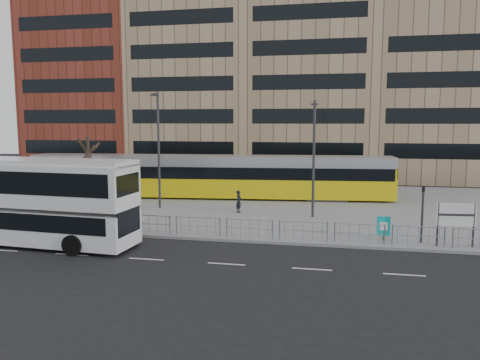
% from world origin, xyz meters
% --- Properties ---
extents(ground, '(120.00, 120.00, 0.00)m').
position_xyz_m(ground, '(0.00, 0.00, 0.00)').
color(ground, black).
rests_on(ground, ground).
extents(plaza, '(64.00, 24.00, 0.15)m').
position_xyz_m(plaza, '(0.00, 12.00, 0.07)').
color(plaza, slate).
rests_on(plaza, ground).
extents(kerb, '(64.00, 0.25, 0.17)m').
position_xyz_m(kerb, '(0.00, 0.05, 0.07)').
color(kerb, gray).
rests_on(kerb, ground).
extents(building_row, '(70.40, 18.40, 31.20)m').
position_xyz_m(building_row, '(1.55, 34.27, 12.91)').
color(building_row, maroon).
rests_on(building_row, ground).
extents(pedestrian_barrier, '(32.07, 0.07, 1.10)m').
position_xyz_m(pedestrian_barrier, '(2.00, 0.50, 0.98)').
color(pedestrian_barrier, gray).
rests_on(pedestrian_barrier, plaza).
extents(road_markings, '(62.00, 0.12, 0.01)m').
position_xyz_m(road_markings, '(1.00, -4.00, 0.01)').
color(road_markings, white).
rests_on(road_markings, ground).
extents(double_decker_bus, '(11.85, 3.58, 4.68)m').
position_xyz_m(double_decker_bus, '(-9.16, -2.56, 2.53)').
color(double_decker_bus, silver).
rests_on(double_decker_bus, ground).
extents(tram, '(30.86, 5.88, 3.62)m').
position_xyz_m(tram, '(-3.51, 13.65, 1.97)').
color(tram, '#D9BF0B').
rests_on(tram, plaza).
extents(station_sign, '(2.00, 0.26, 2.30)m').
position_xyz_m(station_sign, '(13.17, 0.80, 1.74)').
color(station_sign, '#2D2D30').
rests_on(station_sign, plaza).
extents(ad_panel, '(0.72, 0.09, 1.34)m').
position_xyz_m(ad_panel, '(9.63, 1.41, 0.93)').
color(ad_panel, '#2D2D30').
rests_on(ad_panel, plaza).
extents(pedestrian, '(0.47, 0.64, 1.59)m').
position_xyz_m(pedestrian, '(0.26, 7.64, 0.95)').
color(pedestrian, black).
rests_on(pedestrian, plaza).
extents(traffic_light_west, '(0.23, 0.25, 3.10)m').
position_xyz_m(traffic_light_west, '(-5.80, 1.48, 2.12)').
color(traffic_light_west, '#2D2D30').
rests_on(traffic_light_west, plaza).
extents(traffic_light_east, '(0.21, 0.24, 3.10)m').
position_xyz_m(traffic_light_east, '(11.60, 1.35, 2.12)').
color(traffic_light_east, '#2D2D30').
rests_on(traffic_light_east, plaza).
extents(lamp_post_west, '(0.45, 1.04, 8.68)m').
position_xyz_m(lamp_post_west, '(-6.03, 8.33, 4.87)').
color(lamp_post_west, '#2D2D30').
rests_on(lamp_post_west, plaza).
extents(lamp_post_east, '(0.45, 1.04, 7.91)m').
position_xyz_m(lamp_post_east, '(5.54, 7.01, 4.48)').
color(lamp_post_east, '#2D2D30').
rests_on(lamp_post_east, plaza).
extents(bare_tree, '(4.72, 4.72, 7.69)m').
position_xyz_m(bare_tree, '(-12.05, 8.79, 5.69)').
color(bare_tree, '#2E2219').
rests_on(bare_tree, plaza).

